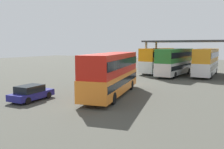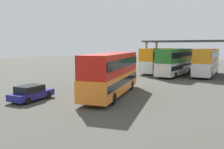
% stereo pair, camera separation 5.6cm
% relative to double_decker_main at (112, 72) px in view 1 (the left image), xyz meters
% --- Properties ---
extents(ground_plane, '(140.00, 140.00, 0.00)m').
position_rel_double_decker_main_xyz_m(ground_plane, '(0.51, -3.70, -2.21)').
color(ground_plane, '#44443C').
extents(double_decker_main, '(4.97, 11.24, 4.01)m').
position_rel_double_decker_main_xyz_m(double_decker_main, '(0.00, 0.00, 0.00)').
color(double_decker_main, orange).
rests_on(double_decker_main, ground_plane).
extents(parked_hatchback, '(1.95, 4.05, 1.35)m').
position_rel_double_decker_main_xyz_m(parked_hatchback, '(-4.92, -5.45, -1.53)').
color(parked_hatchback, navy).
rests_on(parked_hatchback, ground_plane).
extents(double_decker_near_canopy, '(2.91, 10.61, 4.26)m').
position_rel_double_decker_main_xyz_m(double_decker_near_canopy, '(-2.63, 20.27, 0.13)').
color(double_decker_near_canopy, white).
rests_on(double_decker_near_canopy, ground_plane).
extents(double_decker_mid_row, '(3.31, 10.88, 4.22)m').
position_rel_double_decker_main_xyz_m(double_decker_mid_row, '(1.16, 17.77, 0.11)').
color(double_decker_mid_row, silver).
rests_on(double_decker_mid_row, ground_plane).
extents(double_decker_far_right, '(2.77, 11.10, 4.23)m').
position_rel_double_decker_main_xyz_m(double_decker_far_right, '(5.37, 20.14, 0.11)').
color(double_decker_far_right, white).
rests_on(double_decker_far_right, ground_plane).
extents(depot_canopy, '(21.02, 6.97, 5.52)m').
position_rel_double_decker_main_xyz_m(depot_canopy, '(6.37, 19.57, 2.98)').
color(depot_canopy, '#33353A').
rests_on(depot_canopy, ground_plane).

